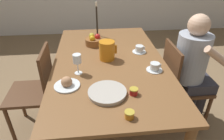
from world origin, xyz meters
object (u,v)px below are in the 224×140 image
at_px(bread_plate, 67,83).
at_px(teacup_across, 139,49).
at_px(person_seated, 194,65).
at_px(candlestick_tall, 97,23).
at_px(chair_opposite, 37,90).
at_px(teacup_near_person, 155,67).
at_px(serving_tray, 107,93).
at_px(fruit_bowl, 94,41).
at_px(chair_person_side, 180,83).
at_px(jam_jar_amber, 129,114).
at_px(red_pitcher, 107,50).
at_px(jam_jar_red, 134,91).
at_px(wine_glass_water, 77,60).

bearing_deg(bread_plate, teacup_across, 38.11).
relative_size(person_seated, bread_plate, 5.98).
height_order(bread_plate, candlestick_tall, candlestick_tall).
height_order(chair_opposite, teacup_near_person, chair_opposite).
bearing_deg(teacup_near_person, person_seated, 15.21).
bearing_deg(teacup_near_person, chair_opposite, 170.93).
distance_m(chair_opposite, serving_tray, 0.85).
xyz_separation_m(chair_opposite, fruit_bowl, (0.58, 0.43, 0.30)).
height_order(chair_person_side, candlestick_tall, candlestick_tall).
xyz_separation_m(jam_jar_amber, candlestick_tall, (-0.14, 1.44, 0.14)).
bearing_deg(chair_person_side, chair_opposite, -91.55).
height_order(person_seated, red_pitcher, person_seated).
bearing_deg(serving_tray, red_pitcher, 85.47).
bearing_deg(jam_jar_red, chair_person_side, 37.84).
height_order(serving_tray, jam_jar_red, jam_jar_red).
bearing_deg(chair_opposite, teacup_near_person, -99.07).
bearing_deg(serving_tray, fruit_bowl, 94.56).
distance_m(fruit_bowl, candlestick_tall, 0.31).
bearing_deg(teacup_near_person, bread_plate, -167.38).
bearing_deg(candlestick_tall, serving_tray, -88.86).
distance_m(person_seated, teacup_across, 0.54).
bearing_deg(wine_glass_water, chair_person_side, 6.69).
height_order(serving_tray, fruit_bowl, fruit_bowl).
relative_size(red_pitcher, candlestick_tall, 0.45).
bearing_deg(teacup_near_person, chair_person_side, 22.05).
relative_size(teacup_near_person, serving_tray, 0.50).
bearing_deg(teacup_across, teacup_near_person, -82.05).
relative_size(fruit_bowl, candlestick_tall, 0.47).
bearing_deg(bread_plate, fruit_bowl, 73.55).
height_order(teacup_across, serving_tray, teacup_across).
distance_m(wine_glass_water, bread_plate, 0.23).
relative_size(chair_opposite, teacup_near_person, 6.42).
bearing_deg(teacup_across, jam_jar_red, -105.83).
xyz_separation_m(teacup_across, candlestick_tall, (-0.41, 0.51, 0.13)).
bearing_deg(serving_tray, bread_plate, 156.23).
xyz_separation_m(chair_person_side, teacup_near_person, (-0.33, -0.14, 0.29)).
relative_size(serving_tray, jam_jar_amber, 4.45).
relative_size(chair_person_side, candlestick_tall, 2.24).
distance_m(chair_opposite, jam_jar_amber, 1.09).
relative_size(chair_person_side, wine_glass_water, 5.09).
bearing_deg(teacup_near_person, jam_jar_red, -128.03).
bearing_deg(chair_opposite, jam_jar_amber, -133.27).
xyz_separation_m(wine_glass_water, serving_tray, (0.22, -0.32, -0.12)).
distance_m(teacup_near_person, jam_jar_amber, 0.64).
xyz_separation_m(chair_opposite, bread_plate, (0.35, -0.34, 0.28)).
height_order(jam_jar_amber, fruit_bowl, fruit_bowl).
xyz_separation_m(chair_person_side, candlestick_tall, (-0.80, 0.75, 0.42)).
bearing_deg(fruit_bowl, chair_opposite, -143.18).
distance_m(person_seated, fruit_bowl, 1.06).
bearing_deg(fruit_bowl, wine_glass_water, -104.23).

